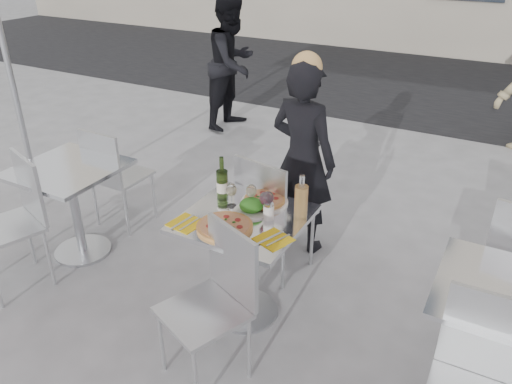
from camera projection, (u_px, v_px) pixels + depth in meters
The scene contains 24 objects.
ground at pixel (245, 312), 3.38m from camera, with size 80.00×80.00×0.00m, color slate.
street_asphalt at pixel (434, 82), 8.43m from camera, with size 24.00×5.00×0.00m, color black.
main_table at pixel (245, 246), 3.13m from camera, with size 0.72×0.72×0.75m.
side_table_left at pixel (72, 192), 3.76m from camera, with size 0.72×0.72×0.75m.
side_table_right at pixel (505, 326), 2.50m from camera, with size 0.72×0.72×0.75m.
chair_far at pixel (270, 208), 3.50m from camera, with size 0.51×0.52×0.95m.
chair_near at pixel (217, 293), 2.72m from camera, with size 0.55×0.55×0.92m.
side_chair_lfar at pixel (112, 171), 4.11m from camera, with size 0.42×0.43×0.90m.
side_chair_lnear at pixel (17, 213), 3.45m from camera, with size 0.55×0.56×0.95m.
side_chair_rnear at pixel (481, 379), 2.19m from camera, with size 0.43×0.44×0.93m.
woman_diner at pixel (303, 159), 3.78m from camera, with size 0.55×0.36×1.51m, color black.
pedestrian_a at pixel (233, 63), 6.22m from camera, with size 0.80×0.62×1.64m, color black.
pizza_near at pixel (225, 226), 2.91m from camera, with size 0.33×0.33×0.02m.
pizza_far at pixel (264, 200), 3.18m from camera, with size 0.30×0.30×0.03m.
salad_plate at pixel (251, 207), 3.07m from camera, with size 0.22×0.22×0.09m.
wine_bottle at pixel (222, 183), 3.18m from camera, with size 0.07×0.08×0.29m.
carafe at pixel (301, 202), 2.95m from camera, with size 0.08×0.08×0.29m.
sugar_shaker at pixel (269, 211), 2.98m from camera, with size 0.06×0.06×0.11m.
wineglass_white_a at pixel (231, 191), 3.10m from camera, with size 0.07×0.07×0.16m.
wineglass_white_b at pixel (251, 192), 3.09m from camera, with size 0.07×0.07×0.16m.
wineglass_red_a at pixel (265, 199), 3.00m from camera, with size 0.07×0.07×0.16m.
wineglass_red_b at pixel (268, 199), 3.00m from camera, with size 0.07×0.07×0.16m.
napkin_left at pixel (186, 223), 2.96m from camera, with size 0.20×0.20×0.01m.
napkin_right at pixel (273, 239), 2.81m from camera, with size 0.23×0.23×0.01m.
Camera 1 is at (1.31, -2.26, 2.30)m, focal length 35.00 mm.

